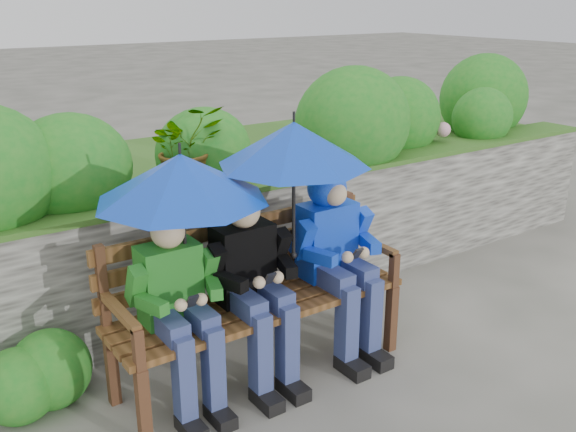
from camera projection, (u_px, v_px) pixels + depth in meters
ground at (296, 348)px, 4.48m from camera, size 60.00×60.00×0.00m
garden_backdrop at (186, 203)px, 5.45m from camera, size 8.00×2.88×1.83m
park_bench at (253, 288)px, 4.06m from camera, size 1.93×0.56×1.02m
boy_left at (178, 302)px, 3.65m from camera, size 0.52×0.60×1.21m
boy_middle at (253, 279)px, 3.91m from camera, size 0.55×0.63×1.24m
boy_right at (336, 247)px, 4.25m from camera, size 0.57×0.69×1.27m
umbrella_left at (181, 178)px, 3.53m from camera, size 0.99×0.99×0.84m
umbrella_right at (294, 144)px, 3.81m from camera, size 0.93×0.93×0.93m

